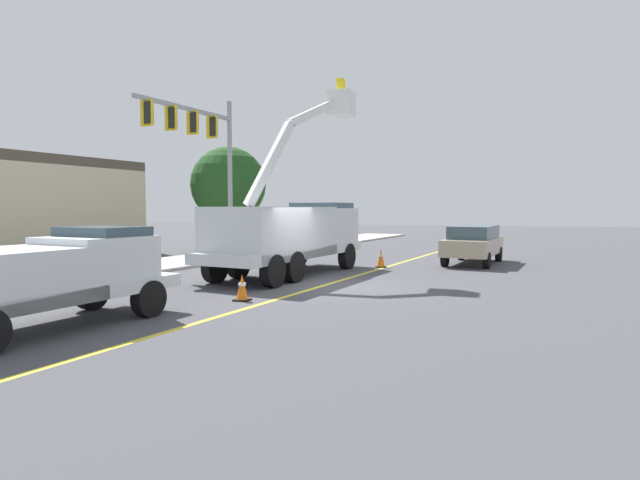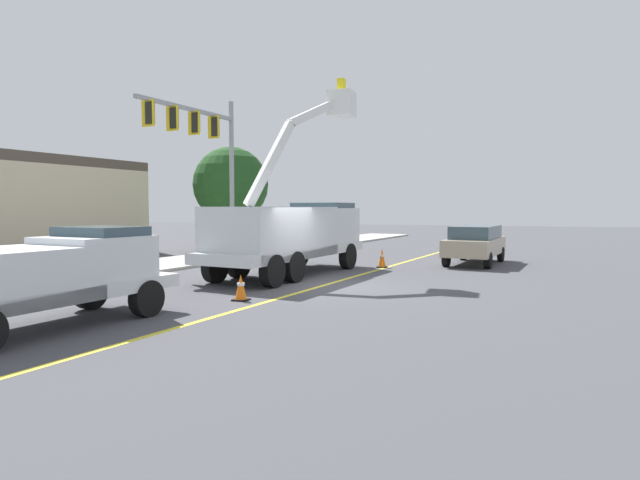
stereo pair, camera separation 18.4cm
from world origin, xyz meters
name	(u,v)px [view 2 (the right image)]	position (x,y,z in m)	size (l,w,h in m)	color
ground	(325,285)	(0.00, 0.00, 0.00)	(120.00, 120.00, 0.00)	#47474C
sidewalk_far_side	(129,269)	(1.27, 8.71, 0.06)	(60.00, 3.60, 0.12)	#B2ADA3
lane_centre_stripe	(325,285)	(0.00, 0.00, 0.00)	(50.00, 0.16, 0.01)	yellow
utility_bucket_truck	(291,231)	(2.05, 2.04, 1.61)	(8.47, 4.07, 7.18)	silver
service_pickup_truck	(43,275)	(-7.71, 3.49, 1.12)	(5.84, 2.88, 2.06)	silver
passing_minivan	(475,242)	(8.21, -4.22, 0.97)	(5.02, 2.57, 1.69)	tan
traffic_cone_mid_front	(241,288)	(-3.42, 1.24, 0.35)	(0.40, 0.40, 0.71)	black
traffic_cone_mid_rear	(382,258)	(5.50, -0.63, 0.39)	(0.40, 0.40, 0.79)	black
traffic_signal_mast	(204,143)	(4.49, 7.21, 5.35)	(5.98, 1.15, 7.51)	gray
street_tree_right	(231,185)	(10.43, 9.16, 3.78)	(4.21, 4.21, 5.90)	brown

